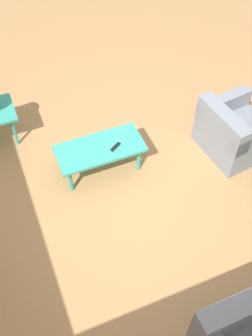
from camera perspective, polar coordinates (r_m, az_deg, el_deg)
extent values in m
plane|color=#A87A4C|center=(5.06, 1.11, -2.70)|extent=(14.00, 14.00, 0.00)
cube|color=slate|center=(5.55, 15.52, 4.40)|extent=(0.90, 0.94, 0.41)
cube|color=slate|center=(5.11, 13.85, 6.24)|extent=(0.30, 0.86, 0.37)
cube|color=slate|center=(5.49, 14.00, 9.02)|extent=(0.82, 0.26, 0.24)
cube|color=teal|center=(4.92, -3.79, 2.85)|extent=(1.10, 0.51, 0.04)
cylinder|color=teal|center=(5.29, 0.44, 3.93)|extent=(0.05, 0.05, 0.40)
cylinder|color=teal|center=(5.13, -9.17, 1.01)|extent=(0.05, 0.05, 0.40)
cylinder|color=teal|center=(5.09, 1.88, 1.38)|extent=(0.05, 0.05, 0.40)
cylinder|color=teal|center=(4.92, -8.08, -1.75)|extent=(0.05, 0.05, 0.40)
cylinder|color=teal|center=(5.84, -16.65, 7.58)|extent=(0.04, 0.04, 0.49)
cylinder|color=teal|center=(5.56, -15.88, 5.14)|extent=(0.04, 0.04, 0.49)
cube|color=black|center=(4.89, -1.54, 3.10)|extent=(0.16, 0.12, 0.02)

